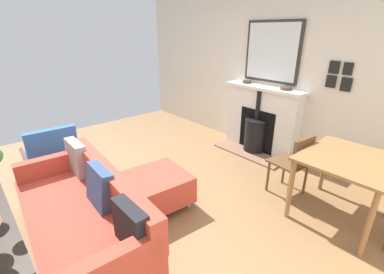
{
  "coord_description": "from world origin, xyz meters",
  "views": [
    {
      "loc": [
        1.36,
        2.65,
        1.95
      ],
      "look_at": [
        -0.61,
        0.43,
        0.75
      ],
      "focal_mm": 24.79,
      "sensor_mm": 36.0,
      "label": 1
    }
  ],
  "objects_px": {
    "ottoman": "(157,187)",
    "dining_chair_near_fireplace": "(295,161)",
    "sofa": "(84,215)",
    "dining_table": "(348,166)",
    "armchair_accent": "(52,152)",
    "fireplace": "(260,123)",
    "mantel_bowl_near": "(247,81)",
    "mantel_bowl_far": "(286,88)"
  },
  "relations": [
    {
      "from": "mantel_bowl_near",
      "to": "mantel_bowl_far",
      "type": "relative_size",
      "value": 0.85
    },
    {
      "from": "fireplace",
      "to": "dining_chair_near_fireplace",
      "type": "xyz_separation_m",
      "value": [
        0.85,
        1.1,
        -0.01
      ]
    },
    {
      "from": "sofa",
      "to": "dining_table",
      "type": "relative_size",
      "value": 2.07
    },
    {
      "from": "mantel_bowl_near",
      "to": "dining_chair_near_fireplace",
      "type": "bearing_deg",
      "value": 58.83
    },
    {
      "from": "sofa",
      "to": "ottoman",
      "type": "xyz_separation_m",
      "value": [
        -0.86,
        -0.07,
        -0.1
      ]
    },
    {
      "from": "dining_table",
      "to": "sofa",
      "type": "bearing_deg",
      "value": -32.82
    },
    {
      "from": "dining_table",
      "to": "fireplace",
      "type": "bearing_deg",
      "value": -116.76
    },
    {
      "from": "mantel_bowl_near",
      "to": "dining_chair_near_fireplace",
      "type": "relative_size",
      "value": 0.17
    },
    {
      "from": "armchair_accent",
      "to": "dining_table",
      "type": "bearing_deg",
      "value": 125.74
    },
    {
      "from": "mantel_bowl_far",
      "to": "armchair_accent",
      "type": "height_order",
      "value": "mantel_bowl_far"
    },
    {
      "from": "dining_chair_near_fireplace",
      "to": "dining_table",
      "type": "bearing_deg",
      "value": 90.93
    },
    {
      "from": "dining_table",
      "to": "mantel_bowl_far",
      "type": "bearing_deg",
      "value": -124.08
    },
    {
      "from": "mantel_bowl_near",
      "to": "dining_chair_near_fireplace",
      "type": "height_order",
      "value": "mantel_bowl_near"
    },
    {
      "from": "mantel_bowl_near",
      "to": "armchair_accent",
      "type": "height_order",
      "value": "mantel_bowl_near"
    },
    {
      "from": "mantel_bowl_far",
      "to": "ottoman",
      "type": "xyz_separation_m",
      "value": [
        2.26,
        -0.21,
        -0.89
      ]
    },
    {
      "from": "ottoman",
      "to": "dining_table",
      "type": "height_order",
      "value": "dining_table"
    },
    {
      "from": "fireplace",
      "to": "mantel_bowl_far",
      "type": "xyz_separation_m",
      "value": [
        -0.04,
        0.37,
        0.64
      ]
    },
    {
      "from": "fireplace",
      "to": "dining_chair_near_fireplace",
      "type": "bearing_deg",
      "value": 52.27
    },
    {
      "from": "mantel_bowl_near",
      "to": "ottoman",
      "type": "relative_size",
      "value": 0.19
    },
    {
      "from": "fireplace",
      "to": "armchair_accent",
      "type": "height_order",
      "value": "fireplace"
    },
    {
      "from": "mantel_bowl_near",
      "to": "armchair_accent",
      "type": "distance_m",
      "value": 3.18
    },
    {
      "from": "mantel_bowl_near",
      "to": "dining_table",
      "type": "distance_m",
      "value": 2.27
    },
    {
      "from": "sofa",
      "to": "dining_chair_near_fireplace",
      "type": "relative_size",
      "value": 2.39
    },
    {
      "from": "sofa",
      "to": "dining_chair_near_fireplace",
      "type": "height_order",
      "value": "dining_chair_near_fireplace"
    },
    {
      "from": "mantel_bowl_near",
      "to": "mantel_bowl_far",
      "type": "distance_m",
      "value": 0.74
    },
    {
      "from": "sofa",
      "to": "armchair_accent",
      "type": "height_order",
      "value": "armchair_accent"
    },
    {
      "from": "fireplace",
      "to": "mantel_bowl_far",
      "type": "height_order",
      "value": "mantel_bowl_far"
    },
    {
      "from": "mantel_bowl_far",
      "to": "armchair_accent",
      "type": "relative_size",
      "value": 0.2
    },
    {
      "from": "mantel_bowl_far",
      "to": "ottoman",
      "type": "bearing_deg",
      "value": -5.36
    },
    {
      "from": "mantel_bowl_near",
      "to": "armchair_accent",
      "type": "xyz_separation_m",
      "value": [
        2.98,
        -0.88,
        -0.7
      ]
    },
    {
      "from": "mantel_bowl_far",
      "to": "ottoman",
      "type": "relative_size",
      "value": 0.22
    },
    {
      "from": "ottoman",
      "to": "dining_table",
      "type": "relative_size",
      "value": 0.79
    },
    {
      "from": "dining_chair_near_fireplace",
      "to": "sofa",
      "type": "bearing_deg",
      "value": -21.45
    },
    {
      "from": "fireplace",
      "to": "dining_chair_near_fireplace",
      "type": "height_order",
      "value": "fireplace"
    },
    {
      "from": "sofa",
      "to": "dining_chair_near_fireplace",
      "type": "bearing_deg",
      "value": 158.55
    },
    {
      "from": "sofa",
      "to": "dining_table",
      "type": "bearing_deg",
      "value": 147.18
    },
    {
      "from": "ottoman",
      "to": "dining_chair_near_fireplace",
      "type": "height_order",
      "value": "dining_chair_near_fireplace"
    },
    {
      "from": "armchair_accent",
      "to": "sofa",
      "type": "bearing_deg",
      "value": 84.47
    },
    {
      "from": "ottoman",
      "to": "dining_table",
      "type": "xyz_separation_m",
      "value": [
        -1.38,
        1.51,
        0.39
      ]
    },
    {
      "from": "mantel_bowl_far",
      "to": "dining_chair_near_fireplace",
      "type": "bearing_deg",
      "value": 39.46
    },
    {
      "from": "mantel_bowl_near",
      "to": "mantel_bowl_far",
      "type": "xyz_separation_m",
      "value": [
        -0.0,
        0.74,
        -0.0
      ]
    },
    {
      "from": "ottoman",
      "to": "fireplace",
      "type": "bearing_deg",
      "value": -176.03
    }
  ]
}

